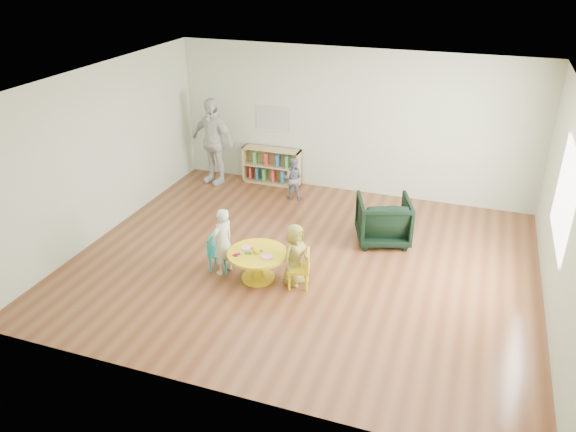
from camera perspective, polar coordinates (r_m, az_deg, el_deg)
The scene contains 11 objects.
room at distance 8.02m, azimuth 1.81°, elevation 7.04°, with size 7.10×7.00×2.80m.
activity_table at distance 8.25m, azimuth -3.11°, elevation -4.55°, with size 0.89×0.89×0.49m.
kid_chair_left at distance 8.56m, azimuth -7.23°, elevation -3.60°, with size 0.33×0.33×0.55m.
kid_chair_right at distance 8.07m, azimuth 1.38°, elevation -5.26°, with size 0.37×0.37×0.58m.
bookshelf at distance 11.58m, azimuth -1.67°, elevation 5.12°, with size 1.20×0.30×0.75m.
alphabet_poster at distance 11.37m, azimuth -1.44°, elevation 9.96°, with size 0.74×0.01×0.54m.
armchair at distance 9.36m, azimuth 9.65°, elevation -0.40°, with size 0.83×0.86×0.78m, color black.
child_left at distance 8.35m, azimuth -6.65°, elevation -2.59°, with size 0.38×0.25×1.05m, color silver.
child_right at distance 8.07m, azimuth 0.67°, elevation -3.94°, with size 0.46×0.30×0.94m, color #FAF71B.
toddler at distance 10.82m, azimuth 0.51°, elevation 3.86°, with size 0.40×0.31×0.82m, color #171C3B.
adult_caretaker at distance 11.54m, azimuth -7.66°, elevation 7.55°, with size 1.04×0.43×1.77m, color silver.
Camera 1 is at (2.28, -7.23, 4.51)m, focal length 35.00 mm.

